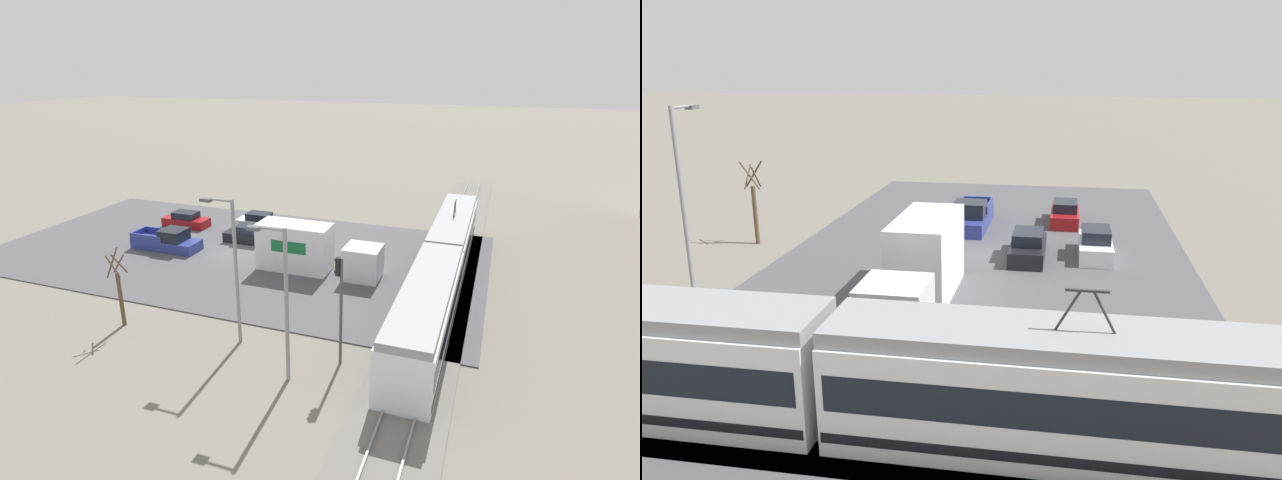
{
  "view_description": "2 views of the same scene",
  "coord_description": "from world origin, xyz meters",
  "views": [
    {
      "loc": [
        34.18,
        19.79,
        14.93
      ],
      "look_at": [
        -0.85,
        6.99,
        1.59
      ],
      "focal_mm": 28.0,
      "sensor_mm": 36.0,
      "label": 1
    },
    {
      "loc": [
        -4.13,
        31.66,
        10.19
      ],
      "look_at": [
        0.3,
        5.59,
        2.54
      ],
      "focal_mm": 35.0,
      "sensor_mm": 36.0,
      "label": 2
    }
  ],
  "objects": [
    {
      "name": "box_truck",
      "position": [
        1.83,
        7.24,
        1.72
      ],
      "size": [
        2.48,
        9.34,
        3.55
      ],
      "color": "silver",
      "rests_on": "ground"
    },
    {
      "name": "street_tree",
      "position": [
        13.27,
        -0.39,
        2.18
      ],
      "size": [
        1.14,
        0.94,
        4.8
      ],
      "color": "brown",
      "rests_on": "ground"
    },
    {
      "name": "sedan_car_2",
      "position": [
        -5.82,
        -0.9,
        0.72
      ],
      "size": [
        1.73,
        4.25,
        1.56
      ],
      "rotation": [
        0.0,
        0.0,
        3.14
      ],
      "color": "silver",
      "rests_on": "ground"
    },
    {
      "name": "pickup_truck",
      "position": [
        1.63,
        -5.73,
        0.76
      ],
      "size": [
        2.09,
        5.84,
        1.8
      ],
      "color": "navy",
      "rests_on": "ground"
    },
    {
      "name": "sedan_car_1",
      "position": [
        -4.13,
        -7.84,
        0.67
      ],
      "size": [
        1.75,
        4.4,
        1.44
      ],
      "color": "maroon",
      "rests_on": "ground"
    },
    {
      "name": "light_rail_tram",
      "position": [
        2.16,
        16.83,
        1.77
      ],
      "size": [
        27.4,
        2.8,
        4.62
      ],
      "color": "white",
      "rests_on": "ground"
    },
    {
      "name": "rail_bed",
      "position": [
        0.0,
        16.83,
        0.05
      ],
      "size": [
        64.73,
        4.4,
        0.22
      ],
      "color": "slate",
      "rests_on": "ground"
    },
    {
      "name": "street_lamp_near_crossing",
      "position": [
        12.61,
        6.92,
        4.8
      ],
      "size": [
        0.36,
        1.95,
        8.34
      ],
      "color": "gray",
      "rests_on": "ground"
    },
    {
      "name": "road_surface",
      "position": [
        0.0,
        0.0,
        0.04
      ],
      "size": [
        21.45,
        39.88,
        0.08
      ],
      "color": "#4C4C51",
      "rests_on": "ground"
    },
    {
      "name": "ground_plane",
      "position": [
        0.0,
        0.0,
        0.0
      ],
      "size": [
        320.0,
        320.0,
        0.0
      ],
      "primitive_type": "plane",
      "color": "slate"
    },
    {
      "name": "sedan_car_0",
      "position": [
        -2.29,
        -0.04,
        0.69
      ],
      "size": [
        1.8,
        4.47,
        1.47
      ],
      "color": "black",
      "rests_on": "ground"
    }
  ]
}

